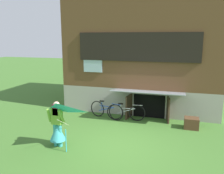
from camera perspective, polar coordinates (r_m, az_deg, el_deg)
The scene contains 7 objects.
ground_plane at distance 8.29m, azimuth 1.79°, elevation -13.44°, with size 60.00×60.00×0.00m, color #3D6B28.
log_house at distance 12.96m, azimuth 8.13°, elevation 8.15°, with size 7.27×6.19×5.46m.
person at distance 8.06m, azimuth -13.06°, elevation -9.56°, with size 0.61×0.52×1.53m.
kite at distance 7.18m, azimuth -13.22°, elevation -7.32°, with size 1.01×1.17×1.50m.
bicycle_silver at distance 10.32m, azimuth 3.40°, elevation -6.07°, with size 1.67×0.25×0.76m.
bicycle_blue at distance 10.55m, azimuth -1.34°, elevation -5.60°, with size 1.67×0.51×0.78m.
wooden_crate at distance 9.96m, azimuth 18.63°, elevation -8.28°, with size 0.56×0.47×0.44m, color #4C331E.
Camera 1 is at (1.87, -7.26, 3.54)m, focal length 37.84 mm.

